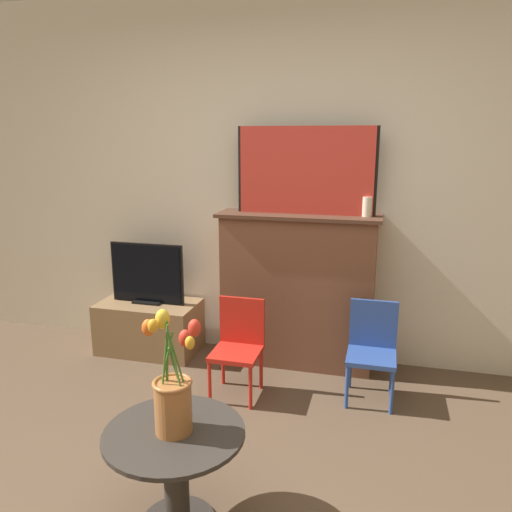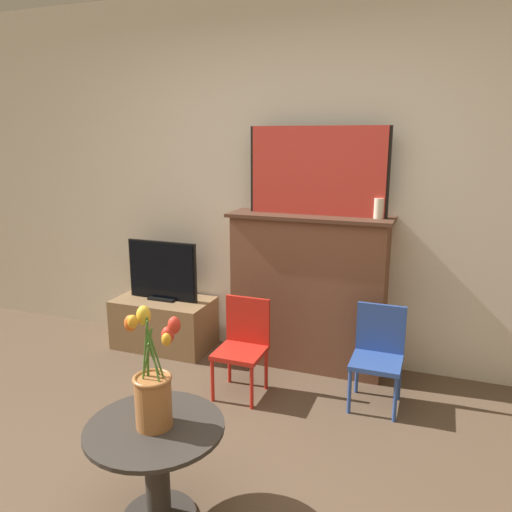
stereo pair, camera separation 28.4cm
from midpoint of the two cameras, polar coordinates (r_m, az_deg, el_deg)
name	(u,v)px [view 2 (the right image)]	position (r m, az deg, el deg)	size (l,w,h in m)	color
wall_back	(296,181)	(3.73, 6.83, 8.46)	(8.00, 0.06, 2.70)	beige
fireplace_mantel	(308,290)	(3.67, 8.20, -3.90)	(1.16, 0.35, 1.14)	brown
painting	(317,171)	(3.51, 9.35, 9.55)	(0.98, 0.03, 0.61)	black
mantel_candle	(379,208)	(3.47, 16.18, 5.24)	(0.07, 0.07, 0.14)	silver
tv_stand	(164,323)	(4.12, -8.50, -7.59)	(0.77, 0.44, 0.40)	olive
tv_monitor	(162,272)	(3.99, -8.67, -1.80)	(0.59, 0.12, 0.47)	black
chair_red	(243,342)	(3.33, 1.00, -9.82)	(0.31, 0.31, 0.64)	red
chair_blue	(378,351)	(3.32, 16.22, -10.43)	(0.31, 0.31, 0.64)	#2D4C99
side_table	(156,458)	(2.36, -7.70, -22.05)	(0.60, 0.60, 0.47)	#332D28
vase_tulips	(153,387)	(2.18, -7.96, -14.69)	(0.25, 0.22, 0.53)	#AD6B38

